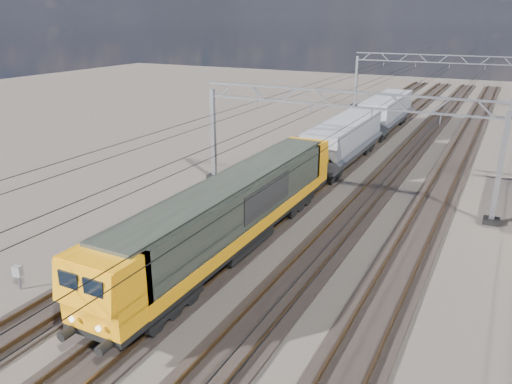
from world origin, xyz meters
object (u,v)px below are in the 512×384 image
at_px(catenary_gantry_mid, 339,141).
at_px(trackside_cabinet, 18,272).
at_px(hopper_wagon_mid, 386,111).
at_px(catenary_gantry_far, 431,81).
at_px(hopper_wagon_lead, 344,139).
at_px(locomotive, 235,209).

xyz_separation_m(catenary_gantry_mid, trackside_cabinet, (-8.63, -17.77, -3.05)).
relative_size(catenary_gantry_mid, trackside_cabinet, 17.54).
bearing_deg(trackside_cabinet, hopper_wagon_mid, 65.03).
xyz_separation_m(catenary_gantry_far, hopper_wagon_lead, (-2.00, -28.36, -1.67)).
xyz_separation_m(locomotive, trackside_cabinet, (-6.63, -7.72, -1.47)).
bearing_deg(catenary_gantry_far, hopper_wagon_lead, -94.04).
bearing_deg(catenary_gantry_far, catenary_gantry_mid, -90.00).
distance_m(catenary_gantry_mid, trackside_cabinet, 19.99).
xyz_separation_m(locomotive, hopper_wagon_lead, (-0.00, 17.70, -0.09)).
distance_m(locomotive, trackside_cabinet, 10.28).
bearing_deg(locomotive, trackside_cabinet, -130.64).
height_order(catenary_gantry_mid, hopper_wagon_lead, catenary_gantry_mid).
xyz_separation_m(locomotive, hopper_wagon_mid, (-0.00, 31.90, -0.09)).
bearing_deg(hopper_wagon_mid, catenary_gantry_mid, -84.77).
bearing_deg(locomotive, hopper_wagon_mid, 90.00).
bearing_deg(hopper_wagon_mid, trackside_cabinet, -99.50).
relative_size(catenary_gantry_far, hopper_wagon_lead, 1.53).
distance_m(catenary_gantry_mid, hopper_wagon_mid, 22.00).
bearing_deg(hopper_wagon_mid, catenary_gantry_far, 81.96).
relative_size(locomotive, hopper_wagon_mid, 1.62).
height_order(hopper_wagon_lead, hopper_wagon_mid, same).
distance_m(locomotive, hopper_wagon_lead, 17.70).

